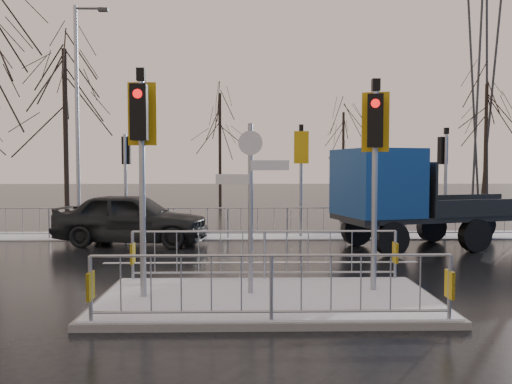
{
  "coord_description": "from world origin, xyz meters",
  "views": [
    {
      "loc": [
        -0.37,
        -8.77,
        2.46
      ],
      "look_at": [
        -0.13,
        3.8,
        1.8
      ],
      "focal_mm": 35.0,
      "sensor_mm": 36.0,
      "label": 1
    }
  ],
  "objects_px": {
    "traffic_island": "(267,282)",
    "street_lamp_left": "(79,110)",
    "car_far_lane": "(132,218)",
    "flatbed_truck": "(404,196)"
  },
  "relations": [
    {
      "from": "traffic_island",
      "to": "street_lamp_left",
      "type": "xyz_separation_m",
      "value": [
        -6.42,
        9.49,
        4.1
      ]
    },
    {
      "from": "traffic_island",
      "to": "car_far_lane",
      "type": "relative_size",
      "value": 1.25
    },
    {
      "from": "car_far_lane",
      "to": "street_lamp_left",
      "type": "bearing_deg",
      "value": 50.81
    },
    {
      "from": "car_far_lane",
      "to": "street_lamp_left",
      "type": "distance_m",
      "value": 5.14
    },
    {
      "from": "car_far_lane",
      "to": "flatbed_truck",
      "type": "height_order",
      "value": "flatbed_truck"
    },
    {
      "from": "traffic_island",
      "to": "street_lamp_left",
      "type": "relative_size",
      "value": 0.73
    },
    {
      "from": "traffic_island",
      "to": "street_lamp_left",
      "type": "height_order",
      "value": "street_lamp_left"
    },
    {
      "from": "car_far_lane",
      "to": "flatbed_truck",
      "type": "xyz_separation_m",
      "value": [
        8.23,
        -1.08,
        0.75
      ]
    },
    {
      "from": "car_far_lane",
      "to": "flatbed_truck",
      "type": "distance_m",
      "value": 8.34
    },
    {
      "from": "traffic_island",
      "to": "car_far_lane",
      "type": "height_order",
      "value": "traffic_island"
    }
  ]
}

